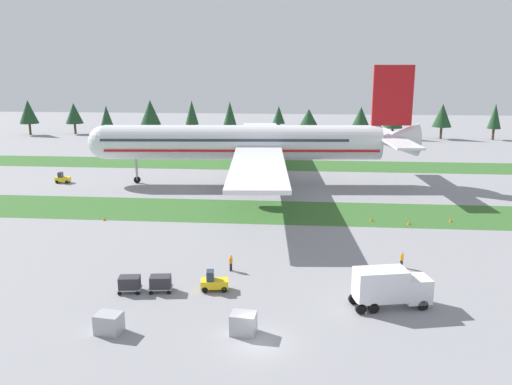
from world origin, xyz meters
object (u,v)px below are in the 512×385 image
baggage_tug (214,282)px  cargo_dolly_second (130,283)px  pushback_tractor (62,178)px  ground_crew_marshaller (231,262)px  catering_truck (390,286)px  ground_crew_loader (402,259)px  uld_container_1 (243,323)px  taxiway_marker_1 (104,219)px  uld_container_0 (109,323)px  cargo_dolly_lead (161,282)px  taxiway_marker_2 (451,220)px  taxiway_marker_0 (409,223)px  airliner (252,142)px  taxiway_marker_3 (372,219)px

baggage_tug → cargo_dolly_second: size_ratio=1.15×
pushback_tractor → ground_crew_marshaller: 53.77m
catering_truck → ground_crew_loader: size_ratio=4.19×
ground_crew_marshaller → uld_container_1: (2.80, -13.06, -0.08)m
taxiway_marker_1 → cargo_dolly_second: bearing=-63.9°
uld_container_0 → taxiway_marker_1: 32.88m
cargo_dolly_lead → taxiway_marker_2: size_ratio=5.04×
catering_truck → taxiway_marker_0: bearing=152.9°
airliner → taxiway_marker_2: (29.55, -21.92, -7.30)m
taxiway_marker_1 → uld_container_0: bearing=-68.5°
catering_truck → ground_crew_loader: catering_truck is taller
pushback_tractor → uld_container_0: (28.51, -53.42, 0.00)m
ground_crew_loader → taxiway_marker_3: 17.32m
ground_crew_marshaller → cargo_dolly_lead: bearing=-26.1°
taxiway_marker_2 → taxiway_marker_3: bearing=-177.1°
taxiway_marker_2 → baggage_tug: bearing=-138.5°
ground_crew_marshaller → ground_crew_loader: size_ratio=1.00×
baggage_tug → ground_crew_loader: baggage_tug is taller
ground_crew_loader → taxiway_marker_1: (-37.89, 14.20, -0.70)m
airliner → pushback_tractor: 35.33m
taxiway_marker_1 → ground_crew_marshaller: bearing=-39.9°
cargo_dolly_second → ground_crew_marshaller: bearing=116.8°
uld_container_1 → taxiway_marker_3: size_ratio=3.65×
uld_container_0 → taxiway_marker_3: (24.83, 33.67, -0.54)m
cargo_dolly_second → catering_truck: (23.95, -1.02, 1.03)m
taxiway_marker_2 → airliner: bearing=143.4°
cargo_dolly_lead → taxiway_marker_1: size_ratio=4.96×
cargo_dolly_lead → uld_container_0: (-2.02, -8.15, -0.10)m
cargo_dolly_second → ground_crew_loader: size_ratio=1.37×
airliner → cargo_dolly_second: size_ratio=30.38×
ground_crew_loader → taxiway_marker_2: (9.76, 17.83, -0.71)m
cargo_dolly_lead → taxiway_marker_3: size_ratio=4.36×
ground_crew_loader → taxiway_marker_3: (-1.02, 17.28, -0.67)m
catering_truck → ground_crew_loader: bearing=151.4°
airliner → catering_truck: 52.57m
ground_crew_loader → uld_container_0: ground_crew_loader is taller
baggage_tug → taxiway_marker_0: (22.63, 23.45, -0.54)m
ground_crew_marshaller → taxiway_marker_0: bearing=150.2°
cargo_dolly_lead → ground_crew_loader: (23.84, 8.24, 0.03)m
cargo_dolly_lead → taxiway_marker_3: cargo_dolly_lead is taller
cargo_dolly_lead → pushback_tractor: 54.60m
cargo_dolly_second → taxiway_marker_3: bearing=127.1°
cargo_dolly_second → uld_container_0: size_ratio=1.20×
pushback_tractor → uld_container_1: 65.62m
ground_crew_marshaller → taxiway_marker_2: bearing=146.1°
ground_crew_loader → taxiway_marker_0: bearing=149.4°
baggage_tug → cargo_dolly_lead: baggage_tug is taller
catering_truck → taxiway_marker_1: bearing=-136.9°
cargo_dolly_second → taxiway_marker_1: cargo_dolly_second is taller
catering_truck → taxiway_marker_2: size_ratio=15.36×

